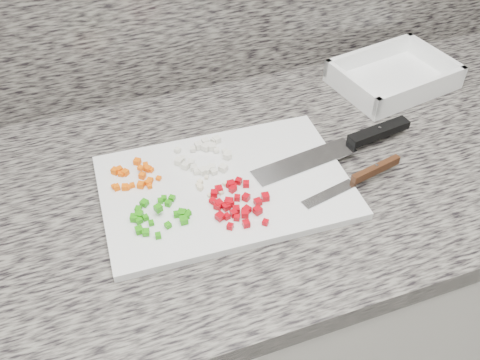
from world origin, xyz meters
name	(u,v)px	position (x,y,z in m)	size (l,w,h in m)	color
cabinet	(231,321)	(0.00, 1.44, 0.43)	(3.92, 0.62, 0.86)	silver
countertop	(229,186)	(0.00, 1.44, 0.88)	(3.96, 0.64, 0.04)	slate
cutting_board	(225,187)	(-0.02, 1.41, 0.91)	(0.42, 0.28, 0.01)	white
carrot_pile	(134,175)	(-0.16, 1.48, 0.92)	(0.09, 0.08, 0.02)	#EF5B05
onion_pile	(205,156)	(-0.03, 1.49, 0.92)	(0.11, 0.10, 0.01)	silver
green_pepper_pile	(158,215)	(-0.14, 1.37, 0.92)	(0.10, 0.09, 0.02)	#248F0D
red_pepper_pile	(236,202)	(-0.02, 1.36, 0.92)	(0.10, 0.12, 0.01)	#AB020C
garlic_pile	(208,186)	(-0.05, 1.41, 0.92)	(0.05, 0.05, 0.01)	beige
chef_knife	(354,142)	(0.25, 1.43, 0.92)	(0.33, 0.08, 0.02)	silver
paring_knife	(364,175)	(0.22, 1.34, 0.92)	(0.21, 0.06, 0.02)	silver
tray	(393,77)	(0.43, 1.60, 0.92)	(0.27, 0.21, 0.05)	white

